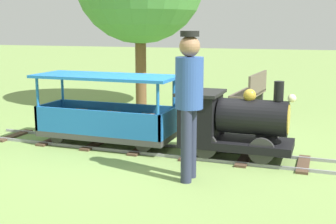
{
  "coord_description": "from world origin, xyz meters",
  "views": [
    {
      "loc": [
        5.38,
        2.1,
        1.65
      ],
      "look_at": [
        0.0,
        0.16,
        0.55
      ],
      "focal_mm": 46.9,
      "sensor_mm": 36.0,
      "label": 1
    }
  ],
  "objects": [
    {
      "name": "locomotive",
      "position": [
        0.0,
        0.99,
        0.48
      ],
      "size": [
        0.68,
        1.45,
        0.98
      ],
      "color": "black",
      "rests_on": "ground_plane"
    },
    {
      "name": "track",
      "position": [
        0.0,
        0.13,
        0.02
      ],
      "size": [
        0.72,
        5.7,
        0.04
      ],
      "color": "gray",
      "rests_on": "ground_plane"
    },
    {
      "name": "conductor_person",
      "position": [
        0.96,
        0.74,
        0.96
      ],
      "size": [
        0.3,
        0.3,
        1.62
      ],
      "color": "#282D47",
      "rests_on": "ground_plane"
    },
    {
      "name": "ground_plane",
      "position": [
        0.0,
        0.0,
        0.0
      ],
      "size": [
        60.0,
        60.0,
        0.0
      ],
      "primitive_type": "plane",
      "color": "#75934C"
    },
    {
      "name": "passenger_car",
      "position": [
        0.0,
        -0.77,
        0.42
      ],
      "size": [
        0.78,
        2.0,
        0.97
      ],
      "color": "#3F3F3F",
      "rests_on": "ground_plane"
    },
    {
      "name": "park_bench",
      "position": [
        -2.9,
        0.79,
        0.42
      ],
      "size": [
        1.33,
        0.51,
        0.82
      ],
      "color": "brown",
      "rests_on": "ground_plane"
    }
  ]
}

